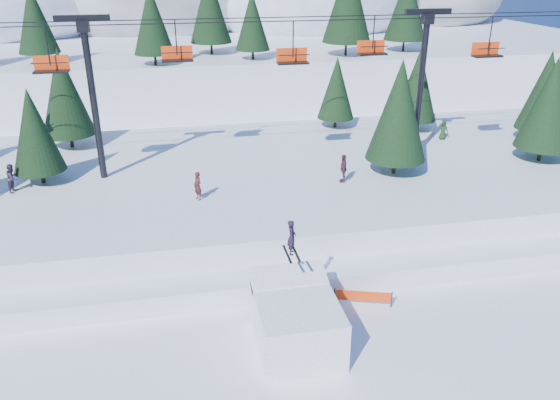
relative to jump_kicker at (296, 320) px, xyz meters
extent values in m
plane|color=white|center=(-0.39, -1.74, -1.29)|extent=(160.00, 160.00, 0.00)
cube|color=white|center=(-0.39, 16.26, -0.04)|extent=(70.00, 22.00, 2.50)
cube|color=white|center=(-0.39, 6.26, -0.74)|extent=(70.00, 6.00, 1.10)
cube|color=white|center=(-0.39, 66.26, 1.71)|extent=(110.00, 60.00, 6.00)
cylinder|color=black|center=(-5.84, 38.06, 5.25)|extent=(0.26, 0.26, 1.07)
cone|color=#173317|center=(-5.84, 38.06, 9.08)|extent=(3.99, 3.99, 6.59)
cylinder|color=black|center=(4.30, 39.41, 5.20)|extent=(0.26, 0.26, 0.97)
cone|color=#173317|center=(4.30, 39.41, 8.66)|extent=(3.61, 3.61, 5.96)
cylinder|color=black|center=(14.75, 39.89, 5.43)|extent=(0.26, 0.26, 1.43)
cylinder|color=black|center=(-17.24, 41.04, 5.25)|extent=(0.26, 0.26, 1.08)
cone|color=#173317|center=(-17.24, 41.04, 9.12)|extent=(4.02, 4.02, 6.65)
cylinder|color=black|center=(22.23, 41.54, 5.35)|extent=(0.26, 0.26, 1.27)
cone|color=#173317|center=(22.23, 41.54, 9.88)|extent=(4.72, 4.72, 7.80)
cylinder|color=black|center=(0.31, 43.97, 5.33)|extent=(0.26, 0.26, 1.24)
cone|color=#173317|center=(0.31, 43.97, 9.76)|extent=(4.60, 4.60, 7.61)
cube|color=white|center=(0.00, -0.13, -0.11)|extent=(3.49, 4.31, 2.36)
cube|color=white|center=(0.00, 1.72, 1.12)|extent=(3.49, 1.51, 0.84)
imported|color=black|center=(0.10, 1.47, 3.34)|extent=(0.50, 0.66, 1.61)
cube|color=black|center=(-0.10, 1.47, 2.52)|extent=(0.11, 1.65, 0.03)
cube|color=black|center=(0.30, 1.47, 2.52)|extent=(0.11, 1.65, 0.03)
cylinder|color=black|center=(-9.39, 16.26, 6.21)|extent=(0.44, 0.44, 10.00)
cube|color=black|center=(-9.39, 16.26, 11.31)|extent=(3.20, 0.35, 0.35)
cube|color=black|center=(-9.39, 16.26, 10.86)|extent=(0.70, 0.70, 0.70)
cylinder|color=black|center=(12.61, 16.26, 6.21)|extent=(0.44, 0.44, 10.00)
cube|color=black|center=(12.61, 16.26, 11.31)|extent=(3.20, 0.35, 0.35)
cube|color=black|center=(12.61, 16.26, 10.86)|extent=(0.70, 0.70, 0.70)
cylinder|color=black|center=(1.61, 15.06, 11.01)|extent=(46.00, 0.06, 0.06)
cylinder|color=black|center=(1.61, 17.46, 11.01)|extent=(46.00, 0.06, 0.06)
cylinder|color=black|center=(-11.34, 15.06, 9.91)|extent=(0.08, 0.08, 2.20)
cube|color=black|center=(-11.34, 15.06, 8.46)|extent=(2.00, 0.75, 0.12)
cube|color=#E83C0E|center=(-11.34, 15.44, 8.91)|extent=(2.00, 0.10, 0.85)
cylinder|color=black|center=(-11.34, 14.71, 9.01)|extent=(2.00, 0.06, 0.06)
cylinder|color=black|center=(-3.99, 17.46, 9.91)|extent=(0.08, 0.08, 2.20)
cube|color=black|center=(-3.99, 17.46, 8.46)|extent=(2.00, 0.75, 0.12)
cube|color=#E83C0E|center=(-3.99, 17.84, 8.91)|extent=(2.00, 0.10, 0.85)
cylinder|color=black|center=(-3.99, 17.11, 9.01)|extent=(2.00, 0.06, 0.06)
cylinder|color=black|center=(3.15, 15.06, 9.91)|extent=(0.08, 0.08, 2.20)
cube|color=black|center=(3.15, 15.06, 8.46)|extent=(2.00, 0.75, 0.12)
cube|color=#E83C0E|center=(3.15, 15.44, 8.91)|extent=(2.00, 0.10, 0.85)
cylinder|color=black|center=(3.15, 14.71, 9.01)|extent=(2.00, 0.06, 0.06)
cylinder|color=black|center=(9.34, 17.46, 9.91)|extent=(0.08, 0.08, 2.20)
cube|color=black|center=(9.34, 17.46, 8.46)|extent=(2.00, 0.75, 0.12)
cube|color=#E83C0E|center=(9.34, 17.84, 8.91)|extent=(2.00, 0.10, 0.85)
cylinder|color=black|center=(9.34, 17.11, 9.01)|extent=(2.00, 0.06, 0.06)
cylinder|color=black|center=(16.68, 15.06, 9.91)|extent=(0.08, 0.08, 2.20)
cube|color=black|center=(16.68, 15.06, 8.46)|extent=(2.00, 0.75, 0.12)
cube|color=#E83C0E|center=(16.68, 15.44, 8.91)|extent=(2.00, 0.10, 0.85)
cylinder|color=black|center=(16.68, 14.71, 9.01)|extent=(2.00, 0.06, 0.06)
cylinder|color=black|center=(21.00, 13.45, 1.73)|extent=(0.26, 0.26, 1.03)
cone|color=#173317|center=(21.00, 13.45, 5.42)|extent=(3.84, 3.84, 6.34)
cylinder|color=black|center=(23.78, 17.79, 1.71)|extent=(0.26, 0.26, 0.99)
cone|color=#173317|center=(23.78, 17.79, 5.23)|extent=(3.66, 3.66, 6.06)
cylinder|color=black|center=(15.29, 22.37, 1.68)|extent=(0.26, 0.26, 0.94)
cone|color=#173317|center=(15.29, 22.37, 5.05)|extent=(3.50, 3.50, 5.79)
cylinder|color=black|center=(-12.37, 23.31, 1.74)|extent=(0.26, 0.26, 1.05)
cone|color=#173317|center=(-12.37, 23.31, 5.47)|extent=(3.89, 3.89, 6.43)
cylinder|color=black|center=(9.08, 24.56, 1.63)|extent=(0.26, 0.26, 0.83)
cone|color=#173317|center=(9.08, 24.56, 4.61)|extent=(3.10, 3.10, 5.13)
cylinder|color=black|center=(-13.17, 16.06, 1.64)|extent=(0.26, 0.26, 0.86)
cone|color=#173317|center=(-13.17, 16.06, 4.73)|extent=(3.21, 3.21, 5.31)
cylinder|color=black|center=(9.78, 13.15, 1.75)|extent=(0.26, 0.26, 1.07)
cone|color=#173317|center=(9.78, 13.15, 5.56)|extent=(3.97, 3.97, 6.56)
imported|color=#322840|center=(-14.61, 14.83, 2.11)|extent=(0.85, 1.00, 1.80)
imported|color=#411B1C|center=(-3.46, 11.30, 2.08)|extent=(0.68, 0.76, 1.74)
imported|color=#1A341B|center=(16.53, 19.48, 1.97)|extent=(0.85, 0.67, 1.52)
imported|color=#462433|center=(5.94, 12.32, 2.15)|extent=(0.69, 1.17, 1.87)
cylinder|color=black|center=(2.58, 2.66, -0.84)|extent=(0.06, 0.06, 0.90)
cylinder|color=black|center=(5.25, 1.81, -0.84)|extent=(0.06, 0.06, 0.90)
cube|color=#E83C0E|center=(3.91, 2.24, -0.74)|extent=(2.68, 0.89, 0.55)
cylinder|color=black|center=(10.43, 4.91, -0.84)|extent=(0.06, 0.06, 0.90)
cylinder|color=black|center=(13.01, 3.81, -0.84)|extent=(0.06, 0.06, 0.90)
cube|color=#E83C0E|center=(11.72, 4.36, -0.74)|extent=(2.59, 1.14, 0.55)
camera|label=1|loc=(-4.60, -19.19, 14.51)|focal=35.00mm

